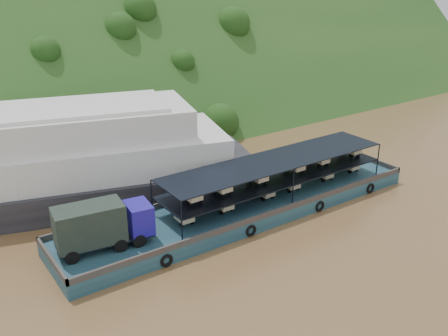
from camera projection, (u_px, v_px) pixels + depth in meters
ground at (259, 204)px, 47.45m from camera, size 160.00×160.00×0.00m
hillside at (110, 117)px, 74.84m from camera, size 140.00×39.60×39.60m
cargo_barge at (232, 207)px, 44.30m from camera, size 35.00×7.18×4.86m
passenger_ferry at (19, 165)px, 45.99m from camera, size 46.79×23.40×9.20m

